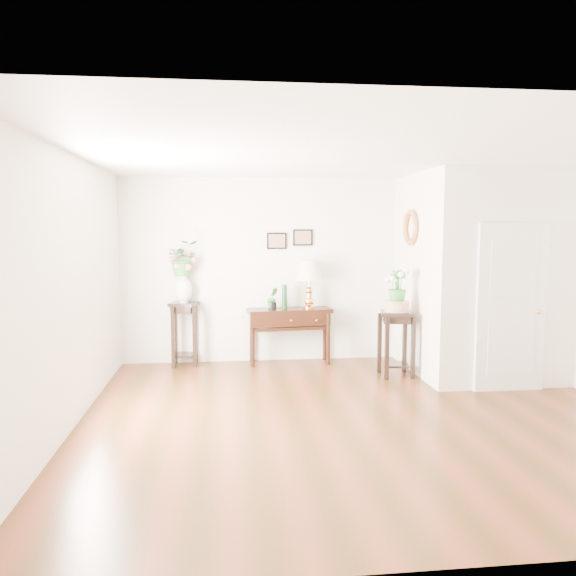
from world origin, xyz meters
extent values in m
cube|color=#5F2A16|center=(0.00, 0.00, 0.00)|extent=(6.00, 5.50, 0.02)
cube|color=white|center=(0.00, 0.00, 2.80)|extent=(6.00, 5.50, 0.02)
cube|color=silver|center=(0.00, 2.75, 1.40)|extent=(6.00, 0.02, 2.80)
cube|color=silver|center=(0.00, -2.75, 1.40)|extent=(6.00, 0.02, 2.80)
cube|color=silver|center=(-3.00, 0.00, 1.40)|extent=(0.02, 5.50, 2.80)
cube|color=silver|center=(2.10, 1.77, 1.40)|extent=(1.80, 1.95, 2.80)
cube|color=silver|center=(2.10, 0.78, 1.05)|extent=(0.90, 0.05, 2.10)
cube|color=black|center=(-0.65, 2.73, 1.85)|extent=(0.30, 0.02, 0.25)
cube|color=black|center=(-0.25, 2.73, 1.90)|extent=(0.30, 0.02, 0.25)
torus|color=#C87533|center=(1.16, 1.90, 2.05)|extent=(0.07, 0.51, 0.51)
cube|color=black|center=(-0.48, 2.51, 0.42)|extent=(1.29, 0.54, 0.84)
cube|color=gold|center=(-0.18, 2.51, 1.19)|extent=(0.44, 0.44, 0.73)
cylinder|color=#0C3B14|center=(-0.56, 2.51, 1.01)|extent=(0.08, 0.08, 0.37)
imported|color=#328432|center=(-0.74, 2.51, 0.99)|extent=(0.20, 0.18, 0.31)
cube|color=black|center=(-2.05, 2.57, 0.47)|extent=(0.46, 0.46, 0.95)
imported|color=#328432|center=(-2.05, 2.57, 1.61)|extent=(0.55, 0.50, 0.52)
cube|color=black|center=(0.90, 1.62, 0.45)|extent=(0.51, 0.51, 0.90)
cylinder|color=beige|center=(0.90, 1.62, 0.98)|extent=(0.45, 0.45, 0.15)
imported|color=#328432|center=(0.90, 1.62, 1.25)|extent=(0.33, 0.33, 0.45)
camera|label=1|loc=(-1.44, -5.78, 2.03)|focal=35.00mm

